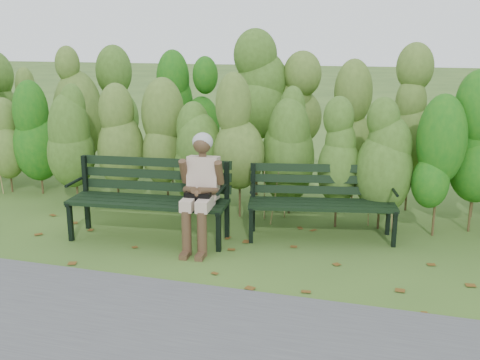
# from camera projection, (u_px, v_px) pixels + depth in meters

# --- Properties ---
(ground) EXTENTS (80.00, 80.00, 0.00)m
(ground) POSITION_uv_depth(u_px,v_px,m) (231.00, 251.00, 6.36)
(ground) COLOR #375420
(footpath) EXTENTS (60.00, 2.50, 0.01)m
(footpath) POSITION_uv_depth(u_px,v_px,m) (147.00, 353.00, 4.32)
(footpath) COLOR #474749
(footpath) RESTS_ON ground
(hedge_band) EXTENTS (11.04, 1.67, 2.42)m
(hedge_band) POSITION_uv_depth(u_px,v_px,m) (271.00, 118.00, 7.78)
(hedge_band) COLOR #47381E
(hedge_band) RESTS_ON ground
(leaf_litter) EXTENTS (5.76, 2.06, 0.01)m
(leaf_litter) POSITION_uv_depth(u_px,v_px,m) (198.00, 256.00, 6.21)
(leaf_litter) COLOR brown
(leaf_litter) RESTS_ON ground
(bench_left) EXTENTS (1.94, 0.79, 0.94)m
(bench_left) POSITION_uv_depth(u_px,v_px,m) (151.00, 192.00, 6.70)
(bench_left) COLOR black
(bench_left) RESTS_ON ground
(bench_right) EXTENTS (1.81, 0.91, 0.87)m
(bench_right) POSITION_uv_depth(u_px,v_px,m) (321.00, 196.00, 6.72)
(bench_right) COLOR black
(bench_right) RESTS_ON ground
(seated_woman) EXTENTS (0.52, 0.76, 1.31)m
(seated_woman) POSITION_uv_depth(u_px,v_px,m) (200.00, 184.00, 6.35)
(seated_woman) COLOR #BAA693
(seated_woman) RESTS_ON ground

